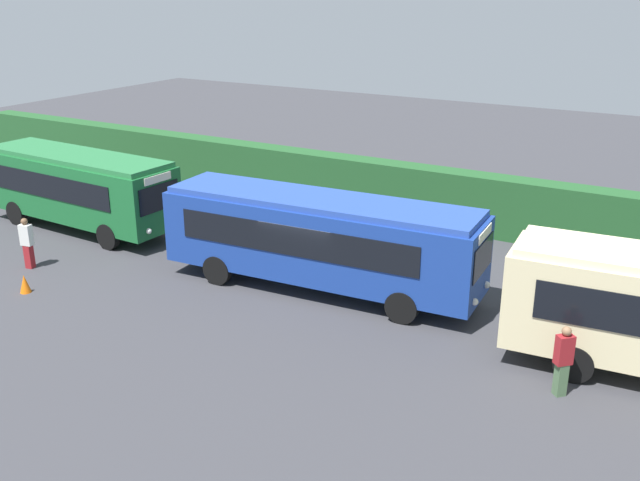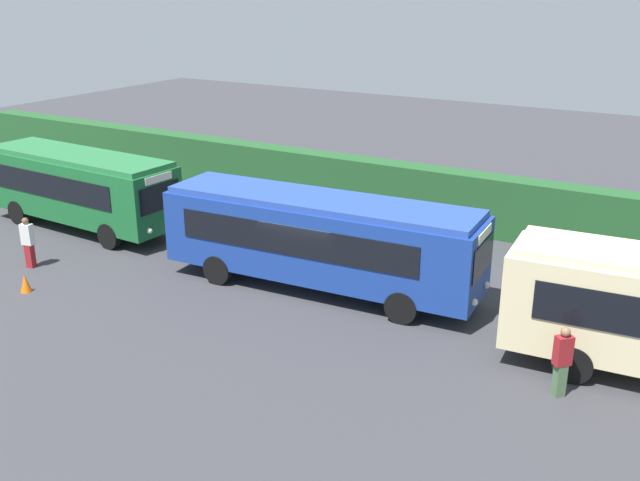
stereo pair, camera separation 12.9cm
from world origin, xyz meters
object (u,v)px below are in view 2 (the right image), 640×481
(bus_green, at_px, (81,186))
(person_right, at_px, (397,256))
(person_left, at_px, (145,184))
(person_far, at_px, (562,360))
(person_center, at_px, (28,241))
(bus_blue, at_px, (320,237))
(traffic_cone, at_px, (25,283))

(bus_green, distance_m, person_right, 13.40)
(bus_green, xyz_separation_m, person_left, (-0.07, 3.63, -0.78))
(bus_green, relative_size, person_far, 4.89)
(person_center, bearing_deg, person_left, -179.50)
(bus_blue, relative_size, person_far, 5.82)
(person_left, bearing_deg, traffic_cone, 6.01)
(bus_blue, bearing_deg, person_left, 156.78)
(bus_blue, height_order, person_center, bus_blue)
(person_left, height_order, person_right, person_left)
(person_right, bearing_deg, person_left, 46.99)
(bus_blue, bearing_deg, traffic_cone, -151.87)
(person_center, bearing_deg, person_right, 102.39)
(bus_green, height_order, person_left, bus_green)
(person_far, height_order, traffic_cone, person_far)
(person_far, bearing_deg, bus_green, -144.70)
(person_far, bearing_deg, person_left, -154.55)
(person_right, relative_size, traffic_cone, 2.91)
(person_left, bearing_deg, bus_blue, 56.19)
(person_far, xyz_separation_m, traffic_cone, (-16.40, -2.45, -0.68))
(bus_green, relative_size, traffic_cone, 15.00)
(person_right, xyz_separation_m, traffic_cone, (-9.99, -6.89, -0.62))
(bus_blue, bearing_deg, bus_green, 174.02)
(bus_blue, height_order, person_far, bus_blue)
(traffic_cone, bearing_deg, bus_green, 121.04)
(bus_blue, distance_m, traffic_cone, 9.69)
(person_left, relative_size, traffic_cone, 3.15)
(bus_blue, relative_size, person_center, 5.85)
(person_right, relative_size, person_far, 0.95)
(bus_green, bearing_deg, person_center, -65.00)
(person_left, xyz_separation_m, person_right, (13.37, -2.24, -0.10))
(person_right, xyz_separation_m, person_far, (6.41, -4.44, 0.07))
(bus_green, bearing_deg, person_far, -6.54)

